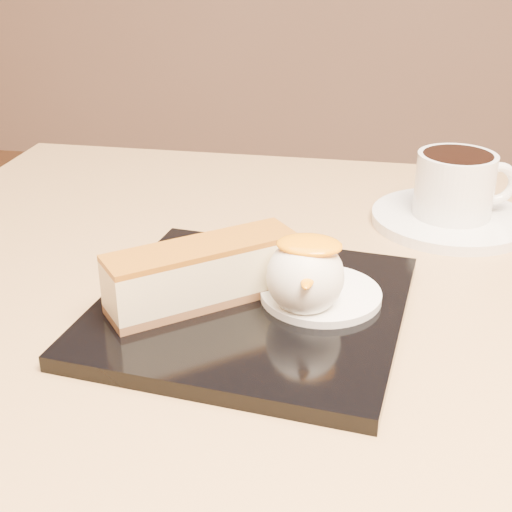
% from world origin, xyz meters
% --- Properties ---
extents(table, '(0.80, 0.80, 0.72)m').
position_xyz_m(table, '(0.00, 0.00, 0.56)').
color(table, black).
rests_on(table, ground).
extents(dessert_plate, '(0.24, 0.24, 0.01)m').
position_xyz_m(dessert_plate, '(-0.04, 0.01, 0.73)').
color(dessert_plate, black).
rests_on(dessert_plate, table).
extents(cheesecake, '(0.13, 0.12, 0.05)m').
position_xyz_m(cheesecake, '(-0.08, 0.01, 0.75)').
color(cheesecake, brown).
rests_on(cheesecake, dessert_plate).
extents(cream_smear, '(0.09, 0.09, 0.01)m').
position_xyz_m(cream_smear, '(0.01, 0.03, 0.73)').
color(cream_smear, white).
rests_on(cream_smear, dessert_plate).
extents(ice_cream_scoop, '(0.06, 0.06, 0.06)m').
position_xyz_m(ice_cream_scoop, '(-0.00, 0.01, 0.76)').
color(ice_cream_scoop, white).
rests_on(ice_cream_scoop, cream_smear).
extents(mango_sauce, '(0.05, 0.04, 0.01)m').
position_xyz_m(mango_sauce, '(-0.00, 0.01, 0.78)').
color(mango_sauce, orange).
rests_on(mango_sauce, ice_cream_scoop).
extents(mint_sprig, '(0.04, 0.03, 0.00)m').
position_xyz_m(mint_sprig, '(-0.02, 0.05, 0.74)').
color(mint_sprig, '#2E7E29').
rests_on(mint_sprig, cream_smear).
extents(saucer, '(0.15, 0.15, 0.01)m').
position_xyz_m(saucer, '(0.11, 0.22, 0.72)').
color(saucer, white).
rests_on(saucer, table).
extents(coffee_cup, '(0.10, 0.07, 0.06)m').
position_xyz_m(coffee_cup, '(0.12, 0.22, 0.76)').
color(coffee_cup, white).
rests_on(coffee_cup, saucer).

